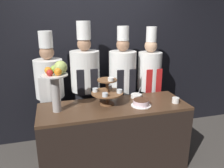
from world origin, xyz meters
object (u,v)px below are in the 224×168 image
object	(u,v)px
fruit_pedestal	(57,79)
chef_center_right	(122,82)
chef_center_left	(86,83)
cake_round	(141,103)
tiered_stand	(107,91)
chef_left	(50,90)
cup_white	(176,100)
chef_right	(149,80)
serving_bowl_far	(136,96)

from	to	relation	value
fruit_pedestal	chef_center_right	xyz separation A→B (m)	(0.97, 0.58, -0.28)
chef_center_left	cake_round	bearing A→B (deg)	-49.83
tiered_stand	chef_left	size ratio (longest dim) A/B	0.23
fruit_pedestal	chef_center_left	bearing A→B (deg)	54.73
fruit_pedestal	cup_white	distance (m)	1.50
chef_center_right	chef_right	bearing A→B (deg)	0.00
serving_bowl_far	chef_right	xyz separation A→B (m)	(0.37, 0.41, 0.08)
serving_bowl_far	chef_center_left	distance (m)	0.76
chef_right	chef_left	bearing A→B (deg)	180.00
cake_round	chef_left	bearing A→B (deg)	147.53
chef_right	fruit_pedestal	bearing A→B (deg)	-157.74
chef_center_left	serving_bowl_far	bearing A→B (deg)	-32.89
cake_round	chef_center_left	size ratio (longest dim) A/B	0.13
chef_left	chef_center_left	size ratio (longest dim) A/B	0.93
cake_round	chef_right	xyz separation A→B (m)	(0.42, 0.69, 0.06)
cup_white	serving_bowl_far	xyz separation A→B (m)	(-0.41, 0.31, -0.01)
fruit_pedestal	chef_center_left	size ratio (longest dim) A/B	0.31
cake_round	chef_left	world-z (taller)	chef_left
cup_white	chef_center_right	size ratio (longest dim) A/B	0.05
serving_bowl_far	chef_center_left	world-z (taller)	chef_center_left
serving_bowl_far	chef_center_left	xyz separation A→B (m)	(-0.63, 0.41, 0.12)
fruit_pedestal	chef_left	world-z (taller)	chef_left
tiered_stand	chef_center_right	distance (m)	0.65
fruit_pedestal	serving_bowl_far	distance (m)	1.11
tiered_stand	chef_right	world-z (taller)	chef_right
chef_center_left	chef_right	distance (m)	1.00
fruit_pedestal	cake_round	xyz separation A→B (m)	(0.99, -0.11, -0.35)
cup_white	chef_center_left	bearing A→B (deg)	145.45
chef_center_right	tiered_stand	bearing A→B (deg)	-124.81
chef_center_right	chef_left	bearing A→B (deg)	179.99
cup_white	chef_left	size ratio (longest dim) A/B	0.05
cup_white	chef_center_right	xyz separation A→B (m)	(-0.48, 0.72, 0.08)
cake_round	chef_center_left	distance (m)	0.91
fruit_pedestal	chef_right	distance (m)	1.55
cake_round	cup_white	world-z (taller)	cake_round
chef_center_right	chef_right	size ratio (longest dim) A/B	1.01
chef_center_left	chef_right	world-z (taller)	chef_center_left
tiered_stand	chef_left	distance (m)	0.88
chef_center_left	chef_center_right	xyz separation A→B (m)	(0.56, -0.00, -0.03)
chef_left	chef_right	size ratio (longest dim) A/B	0.98
cake_round	chef_right	size ratio (longest dim) A/B	0.14
cake_round	chef_center_right	xyz separation A→B (m)	(-0.02, 0.69, 0.07)
chef_left	chef_center_left	distance (m)	0.50
chef_center_left	chef_right	bearing A→B (deg)	-0.00
tiered_stand	cup_white	bearing A→B (deg)	-12.50
chef_center_right	chef_right	distance (m)	0.44
cake_round	cup_white	bearing A→B (deg)	-3.70
tiered_stand	serving_bowl_far	distance (m)	0.48
serving_bowl_far	chef_left	xyz separation A→B (m)	(-1.13, 0.41, 0.06)
cup_white	chef_center_right	distance (m)	0.87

